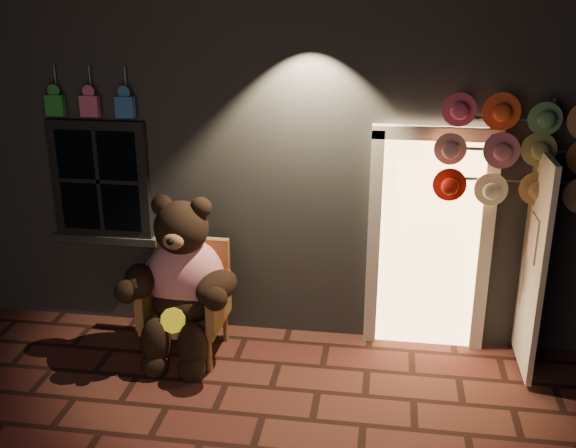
# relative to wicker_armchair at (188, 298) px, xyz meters

# --- Properties ---
(ground) EXTENTS (60.00, 60.00, 0.00)m
(ground) POSITION_rel_wicker_armchair_xyz_m (0.91, -0.98, -0.54)
(ground) COLOR #51281F
(ground) RESTS_ON ground
(shop_building) EXTENTS (7.30, 5.95, 3.51)m
(shop_building) POSITION_rel_wicker_armchair_xyz_m (0.91, 3.01, 1.19)
(shop_building) COLOR slate
(shop_building) RESTS_ON ground
(wicker_armchair) EXTENTS (0.77, 0.70, 1.09)m
(wicker_armchair) POSITION_rel_wicker_armchair_xyz_m (0.00, 0.00, 0.00)
(wicker_armchair) COLOR #A56440
(wicker_armchair) RESTS_ON ground
(teddy_bear) EXTENTS (1.18, 0.92, 1.62)m
(teddy_bear) POSITION_rel_wicker_armchair_xyz_m (-0.00, -0.14, 0.23)
(teddy_bear) COLOR red
(teddy_bear) RESTS_ON ground
(hat_rack) EXTENTS (1.41, 0.22, 2.50)m
(hat_rack) POSITION_rel_wicker_armchair_xyz_m (2.97, 0.29, 1.45)
(hat_rack) COLOR #59595E
(hat_rack) RESTS_ON ground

